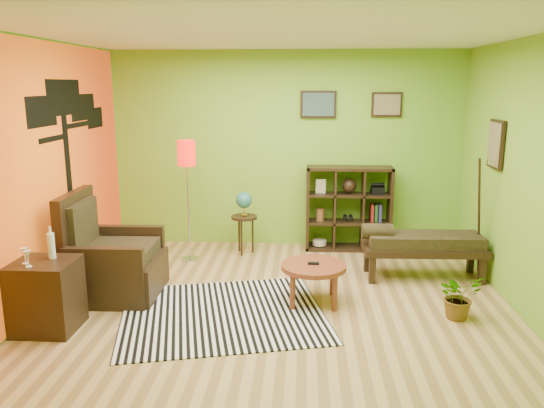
# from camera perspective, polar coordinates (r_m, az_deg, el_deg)

# --- Properties ---
(ground) EXTENTS (5.00, 5.00, 0.00)m
(ground) POSITION_cam_1_polar(r_m,az_deg,el_deg) (5.84, 0.66, -10.71)
(ground) COLOR tan
(ground) RESTS_ON ground
(room_shell) EXTENTS (5.04, 4.54, 2.82)m
(room_shell) POSITION_cam_1_polar(r_m,az_deg,el_deg) (5.40, -0.27, 7.17)
(room_shell) COLOR #75B32D
(room_shell) RESTS_ON ground
(zebra_rug) EXTENTS (2.40, 2.18, 0.01)m
(zebra_rug) POSITION_cam_1_polar(r_m,az_deg,el_deg) (5.63, -5.30, -11.64)
(zebra_rug) COLOR white
(zebra_rug) RESTS_ON ground
(coffee_table) EXTENTS (0.70, 0.70, 0.45)m
(coffee_table) POSITION_cam_1_polar(r_m,az_deg,el_deg) (5.78, 4.48, -7.04)
(coffee_table) COLOR brown
(coffee_table) RESTS_ON ground
(armchair) EXTENTS (0.99, 1.00, 1.17)m
(armchair) POSITION_cam_1_polar(r_m,az_deg,el_deg) (6.26, -17.01, -6.18)
(armchair) COLOR black
(armchair) RESTS_ON ground
(side_cabinet) EXTENTS (0.58, 0.53, 1.00)m
(side_cabinet) POSITION_cam_1_polar(r_m,az_deg,el_deg) (5.60, -23.15, -9.00)
(side_cabinet) COLOR black
(side_cabinet) RESTS_ON ground
(floor_lamp) EXTENTS (0.24, 0.24, 1.62)m
(floor_lamp) POSITION_cam_1_polar(r_m,az_deg,el_deg) (6.99, -9.14, 4.27)
(floor_lamp) COLOR silver
(floor_lamp) RESTS_ON ground
(globe_table) EXTENTS (0.36, 0.36, 0.88)m
(globe_table) POSITION_cam_1_polar(r_m,az_deg,el_deg) (7.34, -3.02, -0.35)
(globe_table) COLOR black
(globe_table) RESTS_ON ground
(cube_shelf) EXTENTS (1.20, 0.35, 1.20)m
(cube_shelf) POSITION_cam_1_polar(r_m,az_deg,el_deg) (7.61, 8.32, -0.49)
(cube_shelf) COLOR black
(cube_shelf) RESTS_ON ground
(bench) EXTENTS (1.50, 0.56, 0.68)m
(bench) POSITION_cam_1_polar(r_m,az_deg,el_deg) (6.70, 15.70, -4.13)
(bench) COLOR black
(bench) RESTS_ON ground
(potted_plant) EXTENTS (0.55, 0.58, 0.37)m
(potted_plant) POSITION_cam_1_polar(r_m,az_deg,el_deg) (5.77, 19.43, -9.77)
(potted_plant) COLOR #26661E
(potted_plant) RESTS_ON ground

